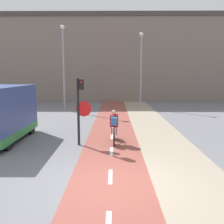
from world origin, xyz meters
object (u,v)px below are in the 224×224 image
Objects in this scene: traffic_light_pole at (80,104)px; cyclist_near at (114,128)px; street_lamp_far at (63,60)px; van at (2,114)px; street_lamp_sidewalk at (141,63)px.

cyclist_near is (1.47, 0.33, -1.11)m from traffic_light_pole.
street_lamp_far is 4.08× the size of cyclist_near.
traffic_light_pole is 1.87m from cyclist_near.
traffic_light_pole reaches higher than van.
cyclist_near is at bearing -3.40° from van.
van is at bearing 176.60° from cyclist_near.
street_lamp_far reaches higher than van.
street_lamp_sidewalk is (6.78, 1.73, -0.17)m from street_lamp_far.
traffic_light_pole is 1.67× the size of cyclist_near.
street_lamp_sidewalk is 12.89m from cyclist_near.
street_lamp_sidewalk is 3.89× the size of cyclist_near.
traffic_light_pole is at bearing -167.28° from cyclist_near.
traffic_light_pole is 0.66× the size of van.
traffic_light_pole is 0.43× the size of street_lamp_sidewalk.
van is (-0.92, -10.12, -3.10)m from street_lamp_far.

